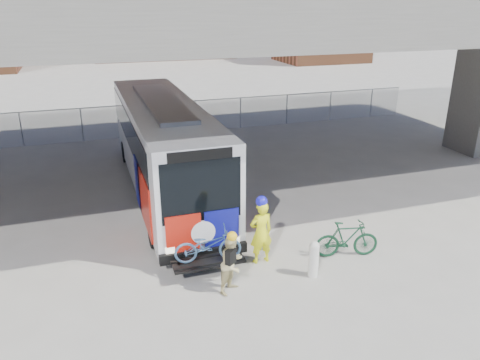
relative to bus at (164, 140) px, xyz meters
name	(u,v)px	position (x,y,z in m)	size (l,w,h in m)	color
ground	(242,220)	(2.00, -3.53, -2.11)	(160.00, 160.00, 0.00)	#9E9991
bus	(164,140)	(0.00, 0.00, 0.00)	(2.67, 12.97, 3.69)	silver
overpass	(208,18)	(2.00, 0.47, 4.44)	(40.00, 16.00, 7.95)	#605E59
chainlink_fence	(174,109)	(2.00, 8.47, -0.68)	(30.00, 0.06, 30.00)	gray
brick_buildings	(125,15)	(3.23, 44.69, 3.31)	(54.00, 22.00, 12.00)	brown
bollard	(314,258)	(2.75, -7.49, -1.53)	(0.28, 0.28, 1.08)	silver
cyclist_hivis	(261,231)	(1.64, -6.32, -1.10)	(0.73, 0.51, 2.09)	#F9FF1A
cyclist_tan	(232,263)	(0.41, -7.44, -1.29)	(0.97, 0.94, 1.73)	#D3C487
bike_parked	(347,239)	(4.17, -6.84, -1.54)	(0.54, 1.90, 1.14)	#144128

